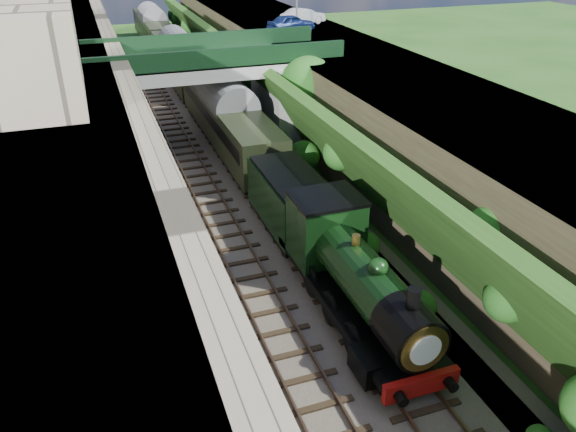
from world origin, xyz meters
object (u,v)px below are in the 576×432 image
object	(u,v)px
road_bridge	(220,88)
locomotive	(355,278)
car_blue	(291,23)
car_silver	(303,16)
tree	(309,86)
tender	(291,203)

from	to	relation	value
road_bridge	locomotive	xyz separation A→B (m)	(0.26, -20.53, -2.18)
car_blue	car_silver	world-z (taller)	car_blue
tree	locomotive	xyz separation A→B (m)	(-4.71, -17.02, -2.75)
tree	car_blue	bearing A→B (deg)	76.35
car_silver	tender	bearing A→B (deg)	135.60
road_bridge	car_blue	world-z (taller)	car_blue
car_blue	tender	distance (m)	21.66
road_bridge	tender	xyz separation A→B (m)	(0.26, -13.17, -2.46)
car_silver	tender	size ratio (longest dim) A/B	0.67
tree	car_silver	distance (m)	14.01
car_blue	tree	bearing A→B (deg)	152.07
car_silver	locomotive	size ratio (longest dim) A/B	0.39
road_bridge	car_blue	distance (m)	10.31
car_silver	locomotive	xyz separation A→B (m)	(-9.29, -30.07, -5.02)
locomotive	tender	xyz separation A→B (m)	(-0.00, 7.36, -0.27)
tree	car_blue	world-z (taller)	car_blue
road_bridge	car_silver	size ratio (longest dim) A/B	3.99
car_silver	road_bridge	bearing A→B (deg)	112.83
car_blue	tender	size ratio (longest dim) A/B	0.65
tender	locomotive	bearing A→B (deg)	-90.00
road_bridge	tree	bearing A→B (deg)	-35.18
car_silver	tree	bearing A→B (deg)	138.51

